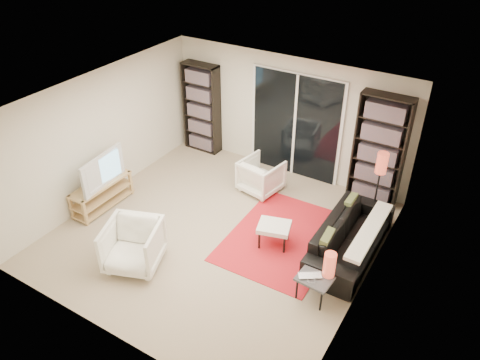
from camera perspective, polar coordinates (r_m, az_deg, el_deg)
name	(u,v)px	position (r m, az deg, el deg)	size (l,w,h in m)	color
floor	(218,233)	(8.07, -2.64, -6.47)	(5.00, 5.00, 0.00)	tan
wall_back	(287,116)	(9.29, 5.80, 7.78)	(5.00, 0.02, 2.40)	beige
wall_front	(100,269)	(5.91, -16.70, -10.32)	(5.00, 0.02, 2.40)	beige
wall_left	(102,136)	(8.85, -16.51, 5.21)	(0.02, 5.00, 2.40)	beige
wall_right	(372,225)	(6.54, 15.74, -5.31)	(0.02, 5.00, 2.40)	beige
ceiling	(214,103)	(6.81, -3.15, 9.36)	(5.00, 5.00, 0.02)	white
sliding_door	(295,126)	(9.25, 6.76, 6.57)	(1.92, 0.08, 2.16)	white
bookshelf_left	(202,108)	(10.16, -4.70, 8.72)	(0.80, 0.30, 1.95)	black
bookshelf_right	(379,151)	(8.66, 16.58, 3.43)	(0.90, 0.30, 2.10)	black
tv_stand	(102,194)	(8.90, -16.45, -1.64)	(0.39, 1.22, 0.50)	tan
tv	(98,169)	(8.61, -16.91, 1.29)	(1.06, 0.14, 0.61)	black
rug	(283,237)	(7.99, 5.29, -6.99)	(1.69, 2.28, 0.01)	red
sofa	(351,237)	(7.70, 13.35, -6.80)	(2.10, 0.82, 0.61)	black
armchair_back	(261,176)	(8.95, 2.59, 0.54)	(0.71, 0.73, 0.66)	white
armchair_front	(133,245)	(7.42, -12.90, -7.79)	(0.81, 0.83, 0.76)	white
ottoman	(274,228)	(7.64, 4.18, -5.82)	(0.61, 0.55, 0.40)	white
side_table	(316,278)	(6.84, 9.28, -11.70)	(0.52, 0.52, 0.40)	#444448
laptop	(311,278)	(6.74, 8.60, -11.75)	(0.33, 0.21, 0.03)	silver
table_lamp	(330,265)	(6.72, 10.86, -10.09)	(0.17, 0.17, 0.39)	#DB4C31
floor_lamp	(381,170)	(8.09, 16.76, 1.14)	(0.21, 0.21, 1.37)	black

